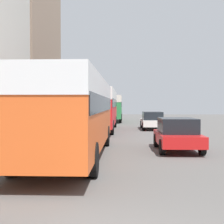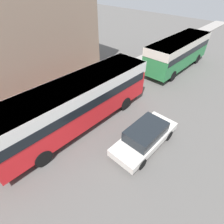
# 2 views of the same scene
# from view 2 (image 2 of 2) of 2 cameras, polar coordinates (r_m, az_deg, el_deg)

# --- Properties ---
(bus_following) EXTENTS (2.56, 10.99, 3.18)m
(bus_following) POSITION_cam_2_polar(r_m,az_deg,el_deg) (11.09, -11.39, 4.17)
(bus_following) COLOR red
(bus_following) RESTS_ON ground_plane
(bus_third_in_line) EXTENTS (2.62, 9.21, 3.05)m
(bus_third_in_line) POSITION_cam_2_polar(r_m,az_deg,el_deg) (20.17, 20.95, 18.51)
(bus_third_in_line) COLOR #2D8447
(bus_third_in_line) RESTS_ON ground_plane
(car_crossing) EXTENTS (1.84, 4.55, 1.45)m
(car_crossing) POSITION_cam_2_polar(r_m,az_deg,el_deg) (10.46, 10.82, -7.71)
(car_crossing) COLOR silver
(car_crossing) RESTS_ON ground_plane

